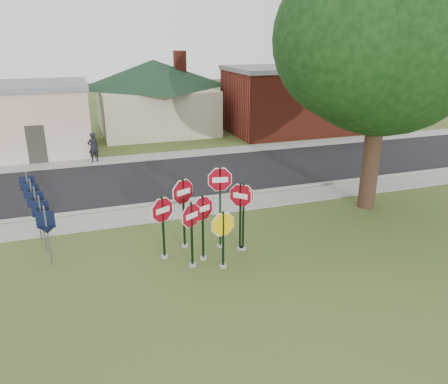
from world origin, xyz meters
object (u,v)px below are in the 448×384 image
object	(u,v)px
stop_sign_yellow	(223,233)
pedestrian	(93,147)
stop_sign_center	(203,219)
stop_sign_left	(192,226)
oak_tree	(386,30)

from	to	relation	value
stop_sign_yellow	pedestrian	distance (m)	14.04
stop_sign_center	stop_sign_left	bearing A→B (deg)	-143.26
stop_sign_yellow	stop_sign_left	bearing A→B (deg)	156.92
stop_sign_center	stop_sign_left	xyz separation A→B (m)	(-0.45, -0.34, -0.05)
stop_sign_left	oak_tree	distance (m)	10.36
stop_sign_center	stop_sign_left	size ratio (longest dim) A/B	1.03
stop_sign_left	oak_tree	bearing A→B (deg)	17.02
stop_sign_center	stop_sign_yellow	xyz separation A→B (m)	(0.43, -0.72, -0.26)
stop_sign_center	stop_sign_left	world-z (taller)	stop_sign_center
pedestrian	oak_tree	bearing A→B (deg)	111.09
oak_tree	pedestrian	bearing A→B (deg)	134.26
stop_sign_yellow	oak_tree	bearing A→B (deg)	21.51
stop_sign_left	pedestrian	distance (m)	13.51
pedestrian	stop_sign_yellow	bearing A→B (deg)	79.59
pedestrian	stop_sign_center	bearing A→B (deg)	78.44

